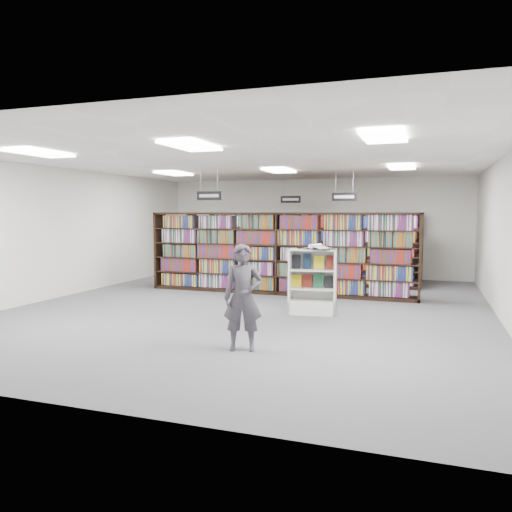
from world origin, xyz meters
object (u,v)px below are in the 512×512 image
(bookshelf_row_near, at_px, (279,253))
(endcap_display, at_px, (313,292))
(open_book, at_px, (316,248))
(shopper, at_px, (243,297))

(bookshelf_row_near, relative_size, endcap_display, 5.17)
(bookshelf_row_near, bearing_deg, open_book, -57.57)
(endcap_display, bearing_deg, shopper, -104.35)
(endcap_display, xyz_separation_m, shopper, (-0.40, -3.07, 0.35))
(endcap_display, relative_size, shopper, 0.83)
(bookshelf_row_near, bearing_deg, endcap_display, -58.06)
(endcap_display, height_order, open_book, open_book)
(bookshelf_row_near, bearing_deg, shopper, -79.37)
(endcap_display, xyz_separation_m, open_book, (0.08, -0.08, 0.92))
(endcap_display, distance_m, shopper, 3.11)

